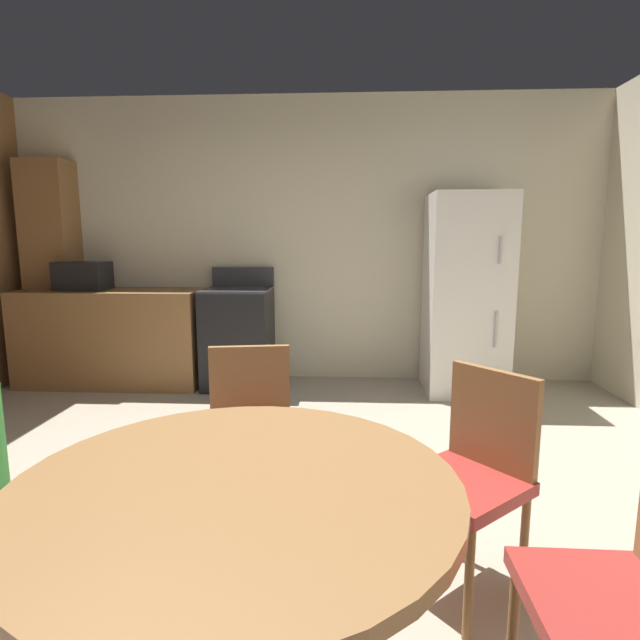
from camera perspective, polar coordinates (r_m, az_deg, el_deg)
The scene contains 11 objects.
ground_plane at distance 2.49m, azimuth -7.70°, elevation -24.33°, with size 14.00×14.00×0.00m, color #A89E89.
wall_back at distance 4.97m, azimuth -1.64°, elevation 8.94°, with size 5.90×0.12×2.70m, color beige.
kitchen_counter at distance 5.15m, azimuth -22.41°, elevation -1.82°, with size 1.70×0.60×0.90m, color olive.
pantry_column at distance 5.53m, azimuth -27.90°, elevation 4.80°, with size 0.44×0.36×2.10m, color olive.
oven_range at distance 4.75m, azimuth -9.24°, elevation -1.89°, with size 0.60×0.60×1.10m.
refrigerator at distance 4.65m, azimuth 16.19°, elevation 2.76°, with size 0.68×0.68×1.76m.
microwave at distance 5.19m, azimuth -25.28°, elevation 4.54°, with size 0.44×0.32×0.26m, color black.
dining_table at distance 1.45m, azimuth -9.29°, elevation -23.16°, with size 1.16×1.16×0.76m.
chair_north at distance 2.40m, azimuth -7.94°, elevation -12.14°, with size 0.46×0.46×0.87m.
chair_northeast at distance 2.11m, azimuth 16.97°, elevation -15.65°, with size 0.56×0.56×0.87m.
chair_east at distance 1.64m, azimuth 32.23°, elevation -24.33°, with size 0.40×0.40×0.87m.
Camera 1 is at (0.42, -2.04, 1.37)m, focal length 28.23 mm.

